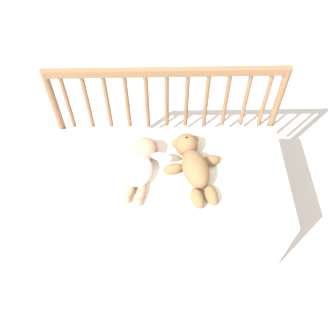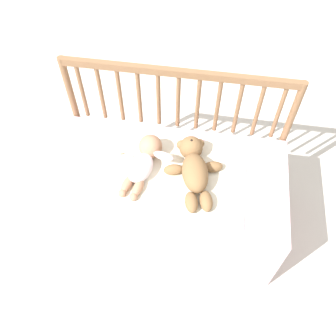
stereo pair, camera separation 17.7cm
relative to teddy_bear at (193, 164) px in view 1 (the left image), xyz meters
name	(u,v)px [view 1 (the left image)]	position (x,y,z in m)	size (l,w,h in m)	color
ground_plane	(168,221)	(-0.12, -0.02, -0.54)	(12.00, 12.00, 0.00)	silver
crib_mattress	(168,200)	(-0.12, -0.02, -0.30)	(1.16, 0.61, 0.48)	#EDB7C6
crib_rail	(167,108)	(-0.12, 0.31, 0.07)	(1.16, 0.04, 0.86)	brown
blanket	(170,176)	(-0.11, -0.03, -0.05)	(0.73, 0.49, 0.01)	silver
teddy_bear	(193,164)	(0.00, 0.00, 0.00)	(0.29, 0.41, 0.12)	olive
baby	(142,164)	(-0.25, 0.01, -0.01)	(0.29, 0.36, 0.12)	white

